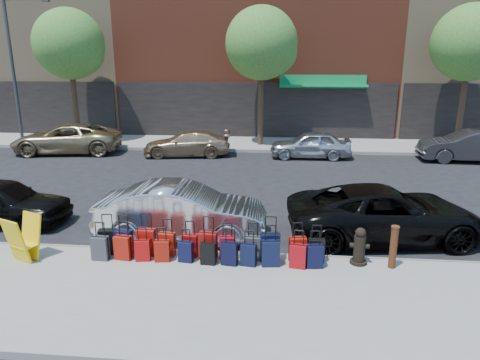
# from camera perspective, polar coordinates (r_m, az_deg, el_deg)

# --- Properties ---
(ground) EXTENTS (120.00, 120.00, 0.00)m
(ground) POSITION_cam_1_polar(r_m,az_deg,el_deg) (14.81, -1.07, -2.66)
(ground) COLOR black
(ground) RESTS_ON ground
(sidewalk_near) EXTENTS (60.00, 4.00, 0.15)m
(sidewalk_near) POSITION_cam_1_polar(r_m,az_deg,el_deg) (8.91, -5.93, -15.36)
(sidewalk_near) COLOR gray
(sidewalk_near) RESTS_ON ground
(sidewalk_far) EXTENTS (60.00, 4.00, 0.15)m
(sidewalk_far) POSITION_cam_1_polar(r_m,az_deg,el_deg) (24.46, 1.56, 4.85)
(sidewalk_far) COLOR gray
(sidewalk_far) RESTS_ON ground
(curb_near) EXTENTS (60.00, 0.08, 0.15)m
(curb_near) POSITION_cam_1_polar(r_m,az_deg,el_deg) (10.66, -3.81, -9.82)
(curb_near) COLOR gray
(curb_near) RESTS_ON ground
(curb_far) EXTENTS (60.00, 0.08, 0.15)m
(curb_far) POSITION_cam_1_polar(r_m,az_deg,el_deg) (22.48, 1.21, 3.90)
(curb_far) COLOR gray
(curb_far) RESTS_ON ground
(building_left) EXTENTS (15.00, 12.12, 16.00)m
(building_left) POSITION_cam_1_polar(r_m,az_deg,el_deg) (36.63, -24.86, 19.51)
(building_left) COLOR #937A5A
(building_left) RESTS_ON ground
(tree_left) EXTENTS (3.80, 3.80, 7.27)m
(tree_left) POSITION_cam_1_polar(r_m,az_deg,el_deg) (26.13, -21.51, 16.28)
(tree_left) COLOR black
(tree_left) RESTS_ON sidewalk_far
(tree_center) EXTENTS (3.80, 3.80, 7.27)m
(tree_center) POSITION_cam_1_polar(r_m,az_deg,el_deg) (23.50, 3.21, 17.48)
(tree_center) COLOR black
(tree_center) RESTS_ON sidewalk_far
(tree_right) EXTENTS (3.80, 3.80, 7.27)m
(tree_right) POSITION_cam_1_polar(r_m,az_deg,el_deg) (25.35, 28.65, 15.54)
(tree_right) COLOR black
(tree_right) RESTS_ON sidewalk_far
(streetlight) EXTENTS (2.59, 0.18, 8.00)m
(streetlight) POSITION_cam_1_polar(r_m,az_deg,el_deg) (26.94, -27.79, 13.94)
(streetlight) COLOR #333338
(streetlight) RESTS_ON sidewalk_far
(suitcase_front_0) EXTENTS (0.44, 0.29, 0.99)m
(suitcase_front_0) POSITION_cam_1_polar(r_m,az_deg,el_deg) (10.84, -17.18, -7.84)
(suitcase_front_0) COLOR black
(suitcase_front_0) RESTS_ON sidewalk_near
(suitcase_front_1) EXTENTS (0.42, 0.25, 0.98)m
(suitcase_front_1) POSITION_cam_1_polar(r_m,az_deg,el_deg) (10.70, -15.23, -8.02)
(suitcase_front_1) COLOR black
(suitcase_front_1) RESTS_ON sidewalk_near
(suitcase_front_2) EXTENTS (0.43, 0.24, 1.05)m
(suitcase_front_2) POSITION_cam_1_polar(r_m,az_deg,el_deg) (10.54, -12.36, -8.07)
(suitcase_front_2) COLOR #9D100A
(suitcase_front_2) RESTS_ON sidewalk_near
(suitcase_front_3) EXTENTS (0.40, 0.24, 0.92)m
(suitcase_front_3) POSITION_cam_1_polar(r_m,az_deg,el_deg) (10.43, -9.66, -8.41)
(suitcase_front_3) COLOR #A1190A
(suitcase_front_3) RESTS_ON sidewalk_near
(suitcase_front_4) EXTENTS (0.37, 0.21, 0.88)m
(suitcase_front_4) POSITION_cam_1_polar(r_m,az_deg,el_deg) (10.32, -6.71, -8.64)
(suitcase_front_4) COLOR #960A09
(suitcase_front_4) RESTS_ON sidewalk_near
(suitcase_front_5) EXTENTS (0.44, 0.26, 1.02)m
(suitcase_front_5) POSITION_cam_1_polar(r_m,az_deg,el_deg) (10.18, -4.28, -8.66)
(suitcase_front_5) COLOR maroon
(suitcase_front_5) RESTS_ON sidewalk_near
(suitcase_front_6) EXTENTS (0.37, 0.23, 0.87)m
(suitcase_front_6) POSITION_cam_1_polar(r_m,az_deg,el_deg) (10.16, -1.69, -8.96)
(suitcase_front_6) COLOR maroon
(suitcase_front_6) RESTS_ON sidewalk_near
(suitcase_front_7) EXTENTS (0.38, 0.22, 0.90)m
(suitcase_front_7) POSITION_cam_1_polar(r_m,az_deg,el_deg) (10.11, 1.70, -9.03)
(suitcase_front_7) COLOR #39393E
(suitcase_front_7) RESTS_ON sidewalk_near
(suitcase_front_8) EXTENTS (0.45, 0.25, 1.07)m
(suitcase_front_8) POSITION_cam_1_polar(r_m,az_deg,el_deg) (10.05, 4.05, -8.88)
(suitcase_front_8) COLOR black
(suitcase_front_8) RESTS_ON sidewalk_near
(suitcase_front_9) EXTENTS (0.42, 0.28, 0.94)m
(suitcase_front_9) POSITION_cam_1_polar(r_m,az_deg,el_deg) (10.10, 7.67, -9.13)
(suitcase_front_9) COLOR #AE140B
(suitcase_front_9) RESTS_ON sidewalk_near
(suitcase_front_10) EXTENTS (0.38, 0.22, 0.88)m
(suitcase_front_10) POSITION_cam_1_polar(r_m,az_deg,el_deg) (10.15, 10.13, -9.21)
(suitcase_front_10) COLOR black
(suitcase_front_10) RESTS_ON sidewalk_near
(suitcase_back_0) EXTENTS (0.39, 0.23, 0.91)m
(suitcase_back_0) POSITION_cam_1_polar(r_m,az_deg,el_deg) (10.60, -18.13, -8.62)
(suitcase_back_0) COLOR #37373C
(suitcase_back_0) RESTS_ON sidewalk_near
(suitcase_back_1) EXTENTS (0.42, 0.28, 0.92)m
(suitcase_back_1) POSITION_cam_1_polar(r_m,az_deg,el_deg) (10.48, -15.30, -8.67)
(suitcase_back_1) COLOR #971609
(suitcase_back_1) RESTS_ON sidewalk_near
(suitcase_back_2) EXTENTS (0.37, 0.25, 0.81)m
(suitcase_back_2) POSITION_cam_1_polar(r_m,az_deg,el_deg) (10.31, -12.85, -9.11)
(suitcase_back_2) COLOR #AA0B0B
(suitcase_back_2) RESTS_ON sidewalk_near
(suitcase_back_3) EXTENTS (0.36, 0.24, 0.81)m
(suitcase_back_3) POSITION_cam_1_polar(r_m,az_deg,el_deg) (10.19, -10.34, -9.27)
(suitcase_back_3) COLOR maroon
(suitcase_back_3) RESTS_ON sidewalk_near
(suitcase_back_4) EXTENTS (0.35, 0.24, 0.79)m
(suitcase_back_4) POSITION_cam_1_polar(r_m,az_deg,el_deg) (10.09, -7.25, -9.44)
(suitcase_back_4) COLOR black
(suitcase_back_4) RESTS_ON sidewalk_near
(suitcase_back_5) EXTENTS (0.36, 0.23, 0.82)m
(suitcase_back_5) POSITION_cam_1_polar(r_m,az_deg,el_deg) (9.92, -4.26, -9.72)
(suitcase_back_5) COLOR black
(suitcase_back_5) RESTS_ON sidewalk_near
(suitcase_back_6) EXTENTS (0.39, 0.26, 0.86)m
(suitcase_back_6) POSITION_cam_1_polar(r_m,az_deg,el_deg) (9.87, -1.40, -9.77)
(suitcase_back_6) COLOR black
(suitcase_back_6) RESTS_ON sidewalk_near
(suitcase_back_7) EXTENTS (0.38, 0.26, 0.83)m
(suitcase_back_7) POSITION_cam_1_polar(r_m,az_deg,el_deg) (9.83, 1.13, -9.91)
(suitcase_back_7) COLOR black
(suitcase_back_7) RESTS_ON sidewalk_near
(suitcase_back_8) EXTENTS (0.43, 0.28, 0.96)m
(suitcase_back_8) POSITION_cam_1_polar(r_m,az_deg,el_deg) (9.83, 4.08, -9.71)
(suitcase_back_8) COLOR black
(suitcase_back_8) RESTS_ON sidewalk_near
(suitcase_back_9) EXTENTS (0.40, 0.27, 0.88)m
(suitcase_back_9) POSITION_cam_1_polar(r_m,az_deg,el_deg) (9.82, 7.73, -10.01)
(suitcase_back_9) COLOR #A30A11
(suitcase_back_9) RESTS_ON sidewalk_near
(suitcase_back_10) EXTENTS (0.38, 0.25, 0.86)m
(suitcase_back_10) POSITION_cam_1_polar(r_m,az_deg,el_deg) (9.88, 9.94, -9.97)
(suitcase_back_10) COLOR black
(suitcase_back_10) RESTS_ON sidewalk_near
(fire_hydrant) EXTENTS (0.44, 0.39, 0.87)m
(fire_hydrant) POSITION_cam_1_polar(r_m,az_deg,el_deg) (10.22, 15.64, -8.62)
(fire_hydrant) COLOR black
(fire_hydrant) RESTS_ON sidewalk_near
(bollard) EXTENTS (0.18, 0.18, 1.00)m
(bollard) POSITION_cam_1_polar(r_m,az_deg,el_deg) (10.21, 19.79, -8.33)
(bollard) COLOR #38190C
(bollard) RESTS_ON sidewalk_near
(display_rack) EXTENTS (0.80, 0.83, 1.07)m
(display_rack) POSITION_cam_1_polar(r_m,az_deg,el_deg) (11.16, -26.90, -7.00)
(display_rack) COLOR yellow
(display_rack) RESTS_ON sidewalk_near
(car_near_0) EXTENTS (4.01, 1.68, 1.35)m
(car_near_0) POSITION_cam_1_polar(r_m,az_deg,el_deg) (14.33, -29.28, -2.52)
(car_near_0) COLOR black
(car_near_0) RESTS_ON ground
(car_near_1) EXTENTS (4.55, 1.70, 1.48)m
(car_near_1) POSITION_cam_1_polar(r_m,az_deg,el_deg) (11.58, -7.72, -4.24)
(car_near_1) COLOR silver
(car_near_1) RESTS_ON ground
(car_near_2) EXTENTS (5.43, 3.04, 1.43)m
(car_near_2) POSITION_cam_1_polar(r_m,az_deg,el_deg) (12.10, 18.81, -4.21)
(car_near_2) COLOR black
(car_near_2) RESTS_ON ground
(car_far_0) EXTENTS (5.72, 3.23, 1.51)m
(car_far_0) POSITION_cam_1_polar(r_m,az_deg,el_deg) (23.97, -22.10, 5.14)
(car_far_0) COLOR #95835B
(car_far_0) RESTS_ON ground
(car_far_1) EXTENTS (4.52, 2.30, 1.26)m
(car_far_1) POSITION_cam_1_polar(r_m,az_deg,el_deg) (21.71, -7.08, 4.84)
(car_far_1) COLOR #A18563
(car_far_1) RESTS_ON ground
(car_far_2) EXTENTS (3.94, 1.61, 1.34)m
(car_far_2) POSITION_cam_1_polar(r_m,az_deg,el_deg) (21.35, 9.37, 4.69)
(car_far_2) COLOR #B6B9BD
(car_far_2) RESTS_ON ground
(car_far_3) EXTENTS (4.63, 1.78, 1.50)m
(car_far_3) POSITION_cam_1_polar(r_m,az_deg,el_deg) (23.01, 28.30, 4.01)
(car_far_3) COLOR #333336
(car_far_3) RESTS_ON ground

